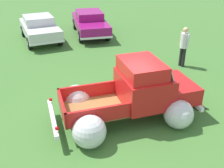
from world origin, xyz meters
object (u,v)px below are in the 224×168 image
(show_car_1, at_px, (90,22))
(lane_cone_0, at_px, (200,100))
(vintage_pickup_truck, at_px, (135,96))
(show_car_0, at_px, (40,27))
(spectator_0, at_px, (184,44))

(show_car_1, distance_m, lane_cone_0, 9.92)
(vintage_pickup_truck, bearing_deg, show_car_1, 85.17)
(show_car_0, bearing_deg, lane_cone_0, 20.02)
(show_car_0, xyz_separation_m, show_car_1, (3.15, 0.23, 0.00))
(vintage_pickup_truck, height_order, show_car_1, vintage_pickup_truck)
(vintage_pickup_truck, bearing_deg, show_car_0, 104.17)
(spectator_0, bearing_deg, vintage_pickup_truck, -153.64)
(show_car_0, relative_size, lane_cone_0, 6.73)
(show_car_0, relative_size, spectator_0, 2.29)
(vintage_pickup_truck, relative_size, show_car_0, 1.11)
(spectator_0, relative_size, lane_cone_0, 2.94)
(spectator_0, distance_m, lane_cone_0, 3.72)
(spectator_0, xyz_separation_m, lane_cone_0, (-1.49, -3.33, -0.76))
(vintage_pickup_truck, xyz_separation_m, lane_cone_0, (2.31, -0.30, -0.45))
(vintage_pickup_truck, xyz_separation_m, show_car_0, (-1.94, 9.31, 0.02))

